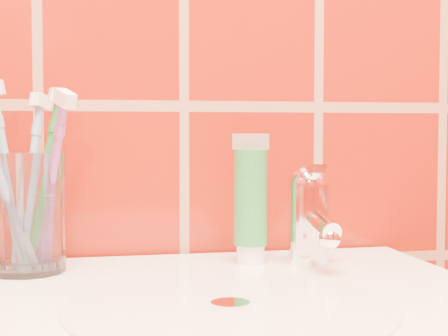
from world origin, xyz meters
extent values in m
cylinder|color=silver|center=(0.00, 0.91, 0.85)|extent=(0.30, 0.30, 0.00)
cylinder|color=white|center=(0.00, 0.91, 0.85)|extent=(0.04, 0.04, 0.00)
cylinder|color=white|center=(-0.19, 1.11, 0.92)|extent=(0.11, 0.11, 0.14)
cylinder|color=white|center=(0.07, 1.11, 0.86)|extent=(0.03, 0.03, 0.02)
cylinder|color=#1A702B|center=(0.07, 1.11, 0.93)|extent=(0.04, 0.04, 0.11)
cube|color=beige|center=(0.07, 1.11, 1.00)|extent=(0.04, 0.01, 0.02)
cylinder|color=white|center=(0.14, 1.09, 0.90)|extent=(0.05, 0.05, 0.09)
sphere|color=white|center=(0.14, 1.09, 0.94)|extent=(0.05, 0.05, 0.05)
cylinder|color=white|center=(0.14, 1.06, 0.91)|extent=(0.02, 0.09, 0.03)
cube|color=white|center=(0.14, 1.08, 0.96)|extent=(0.02, 0.06, 0.01)
camera|label=1|loc=(-0.13, 0.32, 1.01)|focal=55.00mm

